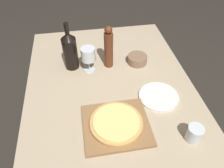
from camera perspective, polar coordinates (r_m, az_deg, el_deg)
The scene contains 10 objects.
ground_plane at distance 1.85m, azimuth 0.22°, elevation -19.62°, with size 12.00×12.00×0.00m, color #2D2823.
dining_table at distance 1.29m, azimuth 0.30°, elevation -6.41°, with size 0.99×1.56×0.74m.
cutting_board at distance 1.11m, azimuth 1.11°, elevation -10.67°, with size 0.33×0.30×0.02m.
pizza at distance 1.09m, azimuth 1.12°, elevation -10.05°, with size 0.26×0.26×0.02m.
wine_bottle at distance 1.39m, azimuth -10.92°, elevation 8.64°, with size 0.09×0.09×0.31m.
pepper_mill at distance 1.37m, azimuth -0.89°, elevation 9.42°, with size 0.06×0.06×0.29m.
wine_glass at distance 1.35m, azimuth -6.25°, elevation 7.59°, with size 0.09×0.09×0.17m.
small_bowl at distance 1.47m, azimuth 6.63°, elevation 6.42°, with size 0.13×0.13×0.05m.
drinking_tumbler at distance 1.11m, azimuth 20.71°, elevation -12.04°, with size 0.07×0.07×0.08m.
dinner_plate at distance 1.26m, azimuth 12.06°, elevation -3.19°, with size 0.22×0.22×0.01m.
Camera 1 is at (-0.14, -0.81, 1.66)m, focal length 35.00 mm.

